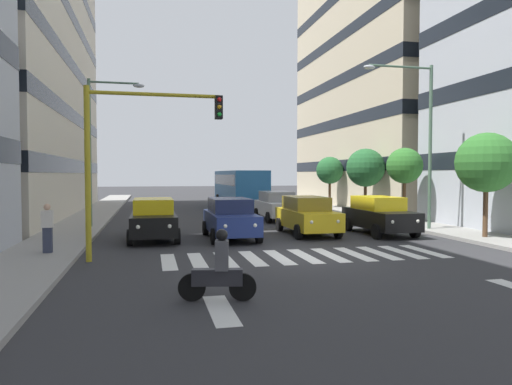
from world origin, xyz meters
name	(u,v)px	position (x,y,z in m)	size (l,w,h in m)	color
ground_plane	(305,256)	(0.00, 0.00, 0.00)	(180.00, 180.00, 0.00)	#2D2D30
sidewalk_right	(26,265)	(8.63, 0.00, 0.07)	(2.57, 90.00, 0.15)	gray
building_left_block_0	(401,85)	(-15.79, -21.19, 10.30)	(11.79, 20.66, 20.60)	beige
crosswalk_markings	(305,256)	(0.00, 0.00, 0.00)	(9.45, 2.80, 0.01)	silver
lane_arrow_1	(221,310)	(3.67, 5.50, 0.00)	(0.50, 2.20, 0.01)	silver
car_0	(379,215)	(-5.17, -4.67, 0.89)	(2.02, 4.44, 1.72)	black
car_1	(307,215)	(-1.91, -5.32, 0.89)	(2.02, 4.44, 1.72)	gold
car_2	(230,218)	(1.73, -4.68, 0.89)	(2.02, 4.44, 1.72)	navy
car_3	(153,219)	(4.92, -5.10, 0.89)	(2.02, 4.44, 1.72)	black
car_row2_0	(277,205)	(-2.29, -11.79, 0.89)	(2.02, 4.44, 1.72)	silver
bus_behind_traffic	(239,185)	(-1.91, -21.74, 1.86)	(2.78, 10.50, 3.00)	#286BAD
motorcycle_with_rider	(219,271)	(3.61, 4.82, 0.65)	(1.69, 0.45, 1.57)	black
traffic_light_gantry	(128,144)	(5.71, -0.57, 3.70)	(4.34, 0.36, 5.50)	#AD991E
street_lamp_left	(420,128)	(-7.37, -4.97, 4.90)	(3.54, 0.28, 7.73)	#4C6B56
street_lamp_right	(99,137)	(7.52, -9.52, 4.58)	(2.75, 0.28, 7.29)	#4C6B56
street_tree_0	(486,163)	(-8.48, -1.83, 3.22)	(2.47, 2.47, 4.31)	#513823
street_tree_1	(405,166)	(-8.47, -8.11, 3.18)	(1.94, 1.94, 4.03)	#513823
street_tree_2	(366,168)	(-8.72, -13.30, 3.15)	(2.51, 2.51, 4.27)	#513823
street_tree_3	(330,171)	(-8.81, -19.72, 3.02)	(2.14, 2.14, 3.96)	#513823
pedestrian_waiting	(47,227)	(8.37, -1.70, 1.00)	(0.36, 0.24, 1.63)	#2D3347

